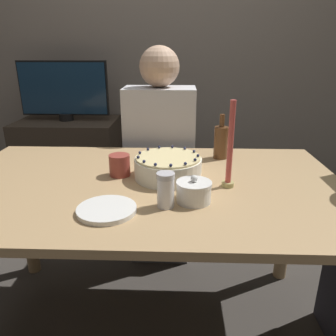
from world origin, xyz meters
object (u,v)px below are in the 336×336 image
at_px(bottle, 221,142).
at_px(tv_monitor, 64,90).
at_px(person_man_blue_shirt, 160,169).
at_px(candle, 230,152).
at_px(sugar_bowl, 194,191).
at_px(cake, 168,167).
at_px(sugar_shaker, 166,190).

distance_m(bottle, tv_monitor, 1.31).
bearing_deg(person_man_blue_shirt, candle, 113.23).
xyz_separation_m(sugar_bowl, bottle, (0.14, 0.48, 0.04)).
xyz_separation_m(cake, sugar_shaker, (0.00, -0.26, 0.02)).
distance_m(candle, tv_monitor, 1.54).
height_order(bottle, tv_monitor, tv_monitor).
distance_m(sugar_bowl, bottle, 0.50).
height_order(cake, bottle, bottle).
bearing_deg(cake, sugar_shaker, -89.61).
relative_size(bottle, tv_monitor, 0.33).
bearing_deg(tv_monitor, cake, -54.38).
bearing_deg(cake, person_man_blue_shirt, 96.47).
bearing_deg(candle, tv_monitor, 130.79).
bearing_deg(person_man_blue_shirt, sugar_bowl, 101.23).
xyz_separation_m(sugar_shaker, bottle, (0.24, 0.52, 0.02)).
bearing_deg(tv_monitor, person_man_blue_shirt, -33.45).
relative_size(sugar_bowl, tv_monitor, 0.19).
distance_m(sugar_bowl, candle, 0.21).
relative_size(cake, tv_monitor, 0.43).
relative_size(candle, person_man_blue_shirt, 0.26).
bearing_deg(sugar_bowl, person_man_blue_shirt, 101.23).
relative_size(person_man_blue_shirt, tv_monitor, 2.00).
bearing_deg(bottle, candle, -91.57).
relative_size(cake, bottle, 1.29).
relative_size(sugar_bowl, person_man_blue_shirt, 0.10).
relative_size(sugar_shaker, tv_monitor, 0.19).
relative_size(sugar_bowl, candle, 0.37).
bearing_deg(candle, cake, 160.05).
relative_size(cake, person_man_blue_shirt, 0.22).
bearing_deg(sugar_shaker, sugar_bowl, 23.52).
bearing_deg(sugar_bowl, sugar_shaker, -156.48).
height_order(sugar_bowl, bottle, bottle).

